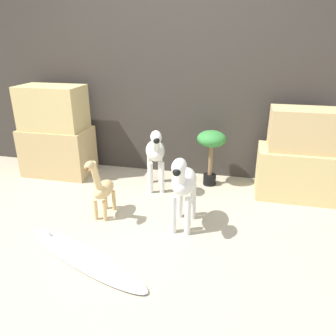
% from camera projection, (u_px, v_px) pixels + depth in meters
% --- Properties ---
extents(ground_plane, '(14.00, 14.00, 0.00)m').
position_uv_depth(ground_plane, '(136.00, 241.00, 2.60)').
color(ground_plane, '#B2A88E').
extents(wall_back, '(6.40, 0.08, 2.20)m').
position_uv_depth(wall_back, '(176.00, 77.00, 3.56)').
color(wall_back, '#38332D').
rests_on(wall_back, ground_plane).
extents(rock_pillar_left, '(0.77, 0.45, 1.02)m').
position_uv_depth(rock_pillar_left, '(56.00, 134.00, 3.72)').
color(rock_pillar_left, tan).
rests_on(rock_pillar_left, ground_plane).
extents(rock_pillar_right, '(0.77, 0.45, 0.89)m').
position_uv_depth(rock_pillar_right, '(299.00, 159.00, 3.21)').
color(rock_pillar_right, '#D1B775').
rests_on(rock_pillar_right, ground_plane).
extents(zebra_right, '(0.20, 0.52, 0.69)m').
position_uv_depth(zebra_right, '(183.00, 183.00, 2.64)').
color(zebra_right, silver).
rests_on(zebra_right, ground_plane).
extents(zebra_left, '(0.30, 0.52, 0.69)m').
position_uv_depth(zebra_left, '(155.00, 152.00, 3.35)').
color(zebra_left, silver).
rests_on(zebra_left, ground_plane).
extents(giraffe_figurine, '(0.15, 0.43, 0.60)m').
position_uv_depth(giraffe_figurine, '(102.00, 188.00, 2.86)').
color(giraffe_figurine, tan).
rests_on(giraffe_figurine, ground_plane).
extents(potted_palm_front, '(0.31, 0.31, 0.61)m').
position_uv_depth(potted_palm_front, '(211.00, 145.00, 3.43)').
color(potted_palm_front, black).
rests_on(potted_palm_front, ground_plane).
extents(surfboard, '(1.20, 0.69, 0.08)m').
position_uv_depth(surfboard, '(83.00, 257.00, 2.39)').
color(surfboard, silver).
rests_on(surfboard, ground_plane).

